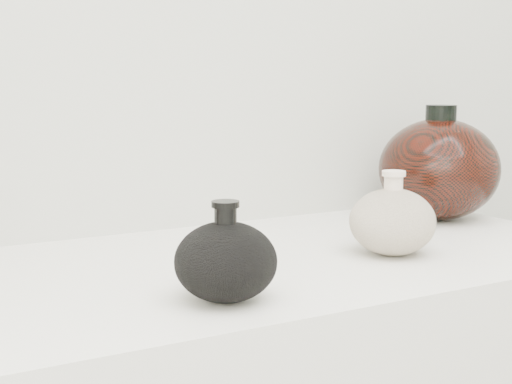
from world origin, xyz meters
TOP-DOWN VIEW (x-y plane):
  - black_gourd_vase at (-0.06, 0.80)m, footprint 0.14×0.14m
  - cream_gourd_vase at (0.25, 0.88)m, footprint 0.15×0.15m
  - right_round_pot at (0.49, 1.05)m, footprint 0.27×0.27m

SIDE VIEW (x-z plane):
  - black_gourd_vase at x=-0.06m, z-range 0.89..1.00m
  - cream_gourd_vase at x=0.25m, z-range 0.89..1.01m
  - right_round_pot at x=0.49m, z-range 0.89..1.10m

